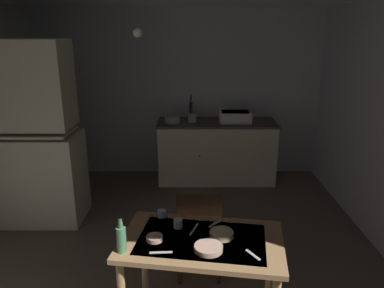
{
  "coord_description": "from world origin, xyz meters",
  "views": [
    {
      "loc": [
        0.22,
        -3.41,
        2.13
      ],
      "look_at": [
        0.23,
        -0.04,
        1.09
      ],
      "focal_mm": 34.44,
      "sensor_mm": 36.0,
      "label": 1
    }
  ],
  "objects_px": {
    "sink_basin": "(234,116)",
    "dining_table": "(201,252)",
    "glass_bottle": "(120,239)",
    "hutch_cabinet": "(30,141)",
    "serving_bowl_wide": "(221,234)",
    "mixing_bowl_counter": "(171,120)",
    "chair_far_side": "(198,230)",
    "mug_dark": "(161,214)",
    "hand_pump": "(190,110)"
  },
  "relations": [
    {
      "from": "chair_far_side",
      "to": "glass_bottle",
      "type": "relative_size",
      "value": 3.48
    },
    {
      "from": "dining_table",
      "to": "glass_bottle",
      "type": "xyz_separation_m",
      "value": [
        -0.53,
        -0.15,
        0.2
      ]
    },
    {
      "from": "serving_bowl_wide",
      "to": "glass_bottle",
      "type": "bearing_deg",
      "value": -164.62
    },
    {
      "from": "sink_basin",
      "to": "serving_bowl_wide",
      "type": "height_order",
      "value": "sink_basin"
    },
    {
      "from": "mug_dark",
      "to": "serving_bowl_wide",
      "type": "bearing_deg",
      "value": -33.0
    },
    {
      "from": "hutch_cabinet",
      "to": "chair_far_side",
      "type": "relative_size",
      "value": 2.39
    },
    {
      "from": "sink_basin",
      "to": "mug_dark",
      "type": "xyz_separation_m",
      "value": [
        -0.85,
        -2.52,
        -0.2
      ]
    },
    {
      "from": "sink_basin",
      "to": "glass_bottle",
      "type": "relative_size",
      "value": 1.78
    },
    {
      "from": "chair_far_side",
      "to": "glass_bottle",
      "type": "distance_m",
      "value": 0.97
    },
    {
      "from": "mug_dark",
      "to": "mixing_bowl_counter",
      "type": "bearing_deg",
      "value": 90.9
    },
    {
      "from": "hutch_cabinet",
      "to": "serving_bowl_wide",
      "type": "distance_m",
      "value": 2.59
    },
    {
      "from": "hutch_cabinet",
      "to": "sink_basin",
      "type": "height_order",
      "value": "hutch_cabinet"
    },
    {
      "from": "sink_basin",
      "to": "glass_bottle",
      "type": "distance_m",
      "value": 3.19
    },
    {
      "from": "sink_basin",
      "to": "glass_bottle",
      "type": "bearing_deg",
      "value": -109.76
    },
    {
      "from": "sink_basin",
      "to": "mixing_bowl_counter",
      "type": "bearing_deg",
      "value": -176.78
    },
    {
      "from": "sink_basin",
      "to": "dining_table",
      "type": "height_order",
      "value": "sink_basin"
    },
    {
      "from": "hutch_cabinet",
      "to": "glass_bottle",
      "type": "relative_size",
      "value": 8.31
    },
    {
      "from": "dining_table",
      "to": "mug_dark",
      "type": "relative_size",
      "value": 17.67
    },
    {
      "from": "serving_bowl_wide",
      "to": "hutch_cabinet",
      "type": "bearing_deg",
      "value": 140.86
    },
    {
      "from": "serving_bowl_wide",
      "to": "mug_dark",
      "type": "bearing_deg",
      "value": 147.0
    },
    {
      "from": "chair_far_side",
      "to": "sink_basin",
      "type": "bearing_deg",
      "value": 76.3
    },
    {
      "from": "mixing_bowl_counter",
      "to": "mug_dark",
      "type": "height_order",
      "value": "mixing_bowl_counter"
    },
    {
      "from": "mixing_bowl_counter",
      "to": "glass_bottle",
      "type": "xyz_separation_m",
      "value": [
        -0.19,
        -2.95,
        -0.1
      ]
    },
    {
      "from": "mixing_bowl_counter",
      "to": "dining_table",
      "type": "relative_size",
      "value": 0.17
    },
    {
      "from": "dining_table",
      "to": "glass_bottle",
      "type": "relative_size",
      "value": 4.96
    },
    {
      "from": "dining_table",
      "to": "serving_bowl_wide",
      "type": "height_order",
      "value": "serving_bowl_wide"
    },
    {
      "from": "dining_table",
      "to": "glass_bottle",
      "type": "height_order",
      "value": "glass_bottle"
    },
    {
      "from": "hand_pump",
      "to": "dining_table",
      "type": "relative_size",
      "value": 0.32
    },
    {
      "from": "hutch_cabinet",
      "to": "dining_table",
      "type": "bearing_deg",
      "value": -41.75
    },
    {
      "from": "chair_far_side",
      "to": "serving_bowl_wide",
      "type": "relative_size",
      "value": 5.06
    },
    {
      "from": "hutch_cabinet",
      "to": "serving_bowl_wide",
      "type": "height_order",
      "value": "hutch_cabinet"
    },
    {
      "from": "hutch_cabinet",
      "to": "serving_bowl_wide",
      "type": "relative_size",
      "value": 12.06
    },
    {
      "from": "chair_far_side",
      "to": "mug_dark",
      "type": "height_order",
      "value": "chair_far_side"
    },
    {
      "from": "mixing_bowl_counter",
      "to": "chair_far_side",
      "type": "distance_m",
      "value": 2.29
    },
    {
      "from": "hand_pump",
      "to": "serving_bowl_wide",
      "type": "bearing_deg",
      "value": -85.51
    },
    {
      "from": "dining_table",
      "to": "serving_bowl_wide",
      "type": "relative_size",
      "value": 7.19
    },
    {
      "from": "chair_far_side",
      "to": "mug_dark",
      "type": "xyz_separation_m",
      "value": [
        -0.3,
        -0.25,
        0.29
      ]
    },
    {
      "from": "dining_table",
      "to": "serving_bowl_wide",
      "type": "distance_m",
      "value": 0.19
    },
    {
      "from": "hutch_cabinet",
      "to": "dining_table",
      "type": "relative_size",
      "value": 1.68
    },
    {
      "from": "chair_far_side",
      "to": "dining_table",
      "type": "bearing_deg",
      "value": -89.25
    },
    {
      "from": "hand_pump",
      "to": "serving_bowl_wide",
      "type": "distance_m",
      "value": 2.88
    },
    {
      "from": "glass_bottle",
      "to": "hand_pump",
      "type": "bearing_deg",
      "value": 81.61
    },
    {
      "from": "dining_table",
      "to": "serving_bowl_wide",
      "type": "xyz_separation_m",
      "value": [
        0.14,
        0.03,
        0.12
      ]
    },
    {
      "from": "mixing_bowl_counter",
      "to": "glass_bottle",
      "type": "distance_m",
      "value": 2.95
    },
    {
      "from": "chair_far_side",
      "to": "mug_dark",
      "type": "relative_size",
      "value": 12.42
    },
    {
      "from": "chair_far_side",
      "to": "glass_bottle",
      "type": "xyz_separation_m",
      "value": [
        -0.52,
        -0.73,
        0.36
      ]
    },
    {
      "from": "mixing_bowl_counter",
      "to": "chair_far_side",
      "type": "height_order",
      "value": "mixing_bowl_counter"
    },
    {
      "from": "sink_basin",
      "to": "serving_bowl_wide",
      "type": "bearing_deg",
      "value": -98.16
    },
    {
      "from": "serving_bowl_wide",
      "to": "mug_dark",
      "type": "xyz_separation_m",
      "value": [
        -0.45,
        0.29,
        0.01
      ]
    },
    {
      "from": "hutch_cabinet",
      "to": "sink_basin",
      "type": "xyz_separation_m",
      "value": [
        2.4,
        1.18,
        0.0
      ]
    }
  ]
}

